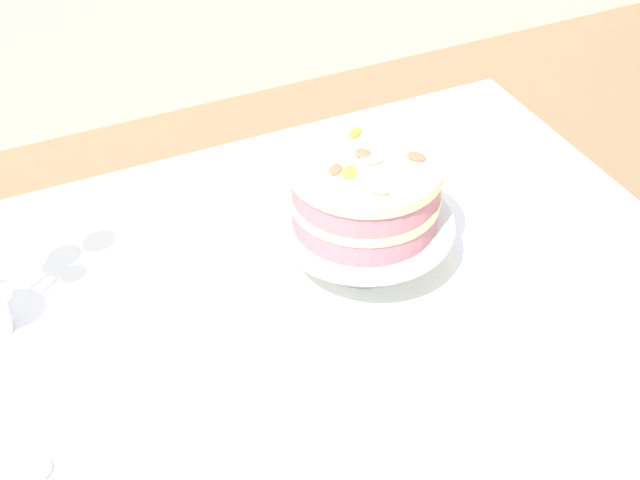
% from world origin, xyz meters
% --- Properties ---
extents(dining_table, '(1.40, 1.00, 0.74)m').
position_xyz_m(dining_table, '(0.00, -0.02, 0.65)').
color(dining_table, white).
rests_on(dining_table, ground).
extents(linen_napkin, '(0.39, 0.39, 0.00)m').
position_xyz_m(linen_napkin, '(0.16, 0.05, 0.74)').
color(linen_napkin, white).
rests_on(linen_napkin, dining_table).
extents(cake_stand, '(0.29, 0.29, 0.10)m').
position_xyz_m(cake_stand, '(0.16, 0.05, 0.82)').
color(cake_stand, silver).
rests_on(cake_stand, linen_napkin).
extents(layer_cake, '(0.24, 0.24, 0.12)m').
position_xyz_m(layer_cake, '(0.16, 0.05, 0.90)').
color(layer_cake, '#CC7A84').
rests_on(layer_cake, cake_stand).
extents(loose_petal_0, '(0.04, 0.05, 0.01)m').
position_xyz_m(loose_petal_0, '(-0.41, -0.13, 0.74)').
color(loose_petal_0, pink).
rests_on(loose_petal_0, dining_table).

